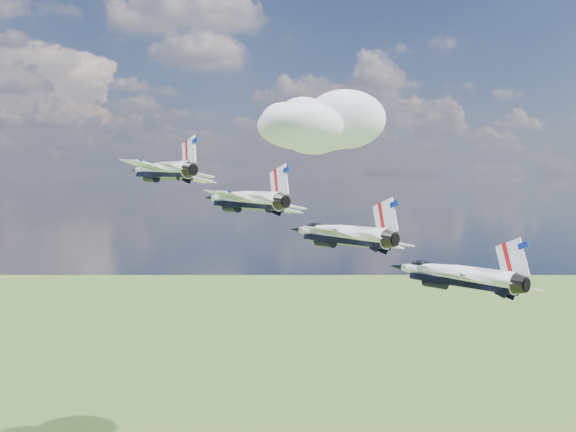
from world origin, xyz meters
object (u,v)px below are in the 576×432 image
object	(u,v)px
jet_1	(242,200)
jet_3	(451,274)
jet_0	(160,170)
jet_2	(338,234)

from	to	relation	value
jet_1	jet_3	distance (m)	25.49
jet_0	jet_3	xyz separation A→B (m)	(25.38, -26.64, -10.38)
jet_0	jet_1	world-z (taller)	jet_0
jet_2	jet_3	world-z (taller)	jet_2
jet_0	jet_1	bearing A→B (deg)	-68.73
jet_0	jet_3	world-z (taller)	jet_0
jet_0	jet_2	size ratio (longest dim) A/B	1.00
jet_0	jet_3	distance (m)	38.23
jet_2	jet_1	bearing A→B (deg)	111.27
jet_2	jet_3	distance (m)	12.74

